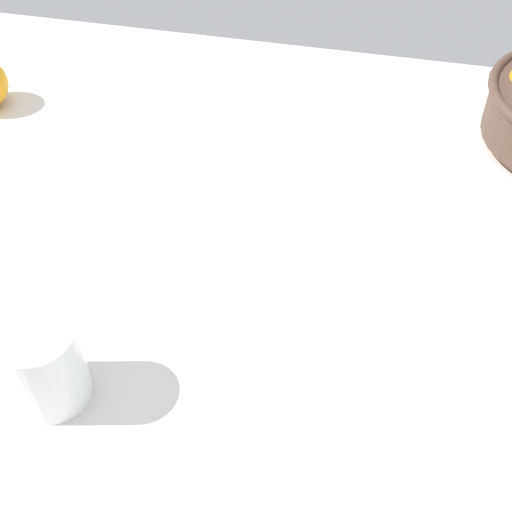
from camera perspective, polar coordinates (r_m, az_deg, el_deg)
ground_plane at (r=73.23cm, az=2.51°, el=-4.18°), size 146.85×104.27×3.00cm
juice_glass at (r=64.50cm, az=-17.19°, el=-9.04°), size 7.05×7.05×9.05cm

